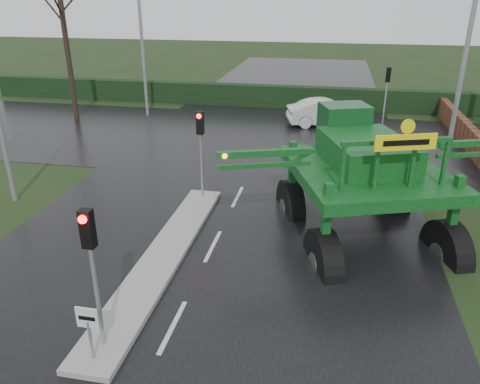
% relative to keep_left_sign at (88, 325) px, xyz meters
% --- Properties ---
extents(ground, '(140.00, 140.00, 0.00)m').
position_rel_keep_left_sign_xyz_m(ground, '(1.30, 1.50, -1.06)').
color(ground, black).
rests_on(ground, ground).
extents(road_main, '(14.00, 80.00, 0.02)m').
position_rel_keep_left_sign_xyz_m(road_main, '(1.30, 11.50, -1.05)').
color(road_main, black).
rests_on(road_main, ground).
extents(road_cross, '(80.00, 12.00, 0.02)m').
position_rel_keep_left_sign_xyz_m(road_cross, '(1.30, 17.50, -1.05)').
color(road_cross, black).
rests_on(road_cross, ground).
extents(median_island, '(1.20, 10.00, 0.16)m').
position_rel_keep_left_sign_xyz_m(median_island, '(0.00, 4.50, -0.97)').
color(median_island, gray).
rests_on(median_island, ground).
extents(hedge_row, '(44.00, 0.90, 1.50)m').
position_rel_keep_left_sign_xyz_m(hedge_row, '(1.30, 25.50, -0.31)').
color(hedge_row, black).
rests_on(hedge_row, ground).
extents(brick_wall, '(0.40, 20.00, 1.20)m').
position_rel_keep_left_sign_xyz_m(brick_wall, '(11.80, 17.50, -0.46)').
color(brick_wall, '#592D1E').
rests_on(brick_wall, ground).
extents(keep_left_sign, '(0.50, 0.07, 1.35)m').
position_rel_keep_left_sign_xyz_m(keep_left_sign, '(0.00, 0.00, 0.00)').
color(keep_left_sign, gray).
rests_on(keep_left_sign, ground).
extents(traffic_signal_near, '(0.26, 0.33, 3.52)m').
position_rel_keep_left_sign_xyz_m(traffic_signal_near, '(0.00, 0.49, 1.53)').
color(traffic_signal_near, gray).
rests_on(traffic_signal_near, ground).
extents(traffic_signal_mid, '(0.26, 0.33, 3.52)m').
position_rel_keep_left_sign_xyz_m(traffic_signal_mid, '(0.00, 8.99, 1.53)').
color(traffic_signal_mid, gray).
rests_on(traffic_signal_mid, ground).
extents(traffic_signal_far, '(0.26, 0.33, 3.52)m').
position_rel_keep_left_sign_xyz_m(traffic_signal_far, '(7.80, 21.51, 1.53)').
color(traffic_signal_far, gray).
rests_on(traffic_signal_far, ground).
extents(street_light_right, '(3.85, 0.30, 10.00)m').
position_rel_keep_left_sign_xyz_m(street_light_right, '(9.49, 13.50, 4.93)').
color(street_light_right, gray).
rests_on(street_light_right, ground).
extents(street_light_left_far, '(3.85, 0.30, 10.00)m').
position_rel_keep_left_sign_xyz_m(street_light_left_far, '(-6.89, 21.50, 4.93)').
color(street_light_left_far, gray).
rests_on(street_light_left_far, ground).
extents(crop_sprayer, '(9.41, 7.35, 5.54)m').
position_rel_keep_left_sign_xyz_m(crop_sprayer, '(4.71, 5.36, 1.56)').
color(crop_sprayer, black).
rests_on(crop_sprayer, ground).
extents(white_sedan, '(5.02, 2.85, 1.57)m').
position_rel_keep_left_sign_xyz_m(white_sedan, '(4.46, 21.16, -1.06)').
color(white_sedan, silver).
rests_on(white_sedan, ground).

